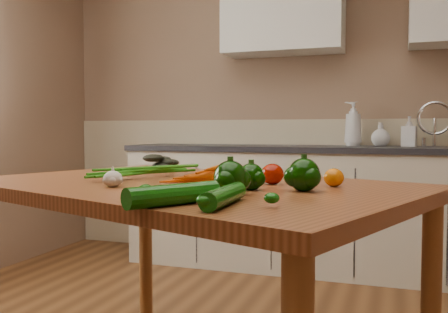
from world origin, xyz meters
name	(u,v)px	position (x,y,z in m)	size (l,w,h in m)	color
room	(180,64)	(0.00, 0.17, 1.25)	(4.04, 5.04, 2.64)	brown
counter_run	(320,207)	(0.21, 2.19, 0.46)	(2.84, 0.64, 1.14)	beige
upper_cabinets	(367,0)	(0.51, 2.32, 1.95)	(2.15, 0.35, 0.70)	silver
table	(188,208)	(0.03, 0.16, 0.74)	(1.80, 1.47, 0.83)	brown
soap_bottle_a	(353,124)	(0.43, 2.34, 1.06)	(0.13, 0.13, 0.33)	silver
soap_bottle_b	(409,131)	(0.81, 2.27, 1.01)	(0.10, 0.10, 0.21)	silver
soap_bottle_c	(381,134)	(0.62, 2.33, 0.98)	(0.13, 0.13, 0.17)	silver
carrot_bunch	(186,171)	(0.01, 0.20, 0.87)	(0.29, 0.22, 0.08)	#DE5805
leafy_greens	(164,158)	(-0.29, 0.64, 0.89)	(0.22, 0.20, 0.11)	black
garlic_bulb	(113,179)	(-0.14, -0.05, 0.86)	(0.06, 0.06, 0.05)	beige
pepper_a	(251,177)	(0.31, 0.02, 0.87)	(0.08, 0.08, 0.08)	black
pepper_b	(304,175)	(0.46, 0.05, 0.88)	(0.10, 0.10, 0.10)	black
pepper_c	(230,178)	(0.28, -0.11, 0.88)	(0.10, 0.10, 0.10)	black
tomato_a	(272,174)	(0.33, 0.19, 0.87)	(0.08, 0.08, 0.07)	#8F1102
tomato_b	(301,175)	(0.42, 0.23, 0.86)	(0.07, 0.07, 0.06)	#D56505
tomato_c	(334,178)	(0.54, 0.19, 0.86)	(0.07, 0.07, 0.06)	#D56505
zucchini_a	(224,196)	(0.33, -0.31, 0.85)	(0.05, 0.05, 0.24)	#094807
zucchini_b	(173,195)	(0.21, -0.35, 0.86)	(0.05, 0.05, 0.26)	#094807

